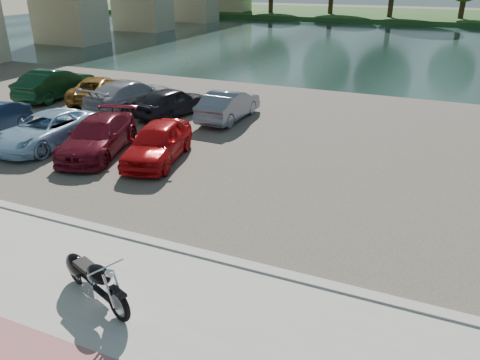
% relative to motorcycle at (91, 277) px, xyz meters
% --- Properties ---
extents(ground, '(200.00, 200.00, 0.00)m').
position_rel_motorcycle_xyz_m(ground, '(0.55, 0.25, -0.56)').
color(ground, '#595447').
rests_on(ground, ground).
extents(promenade, '(60.00, 6.00, 0.10)m').
position_rel_motorcycle_xyz_m(promenade, '(0.55, -0.75, -0.51)').
color(promenade, '#A3A29A').
rests_on(promenade, ground).
extents(kerb, '(60.00, 0.30, 0.14)m').
position_rel_motorcycle_xyz_m(kerb, '(0.55, 2.25, -0.49)').
color(kerb, '#A3A29A').
rests_on(kerb, ground).
extents(parking_lot, '(60.00, 18.00, 0.04)m').
position_rel_motorcycle_xyz_m(parking_lot, '(0.55, 11.25, -0.54)').
color(parking_lot, '#453E37').
rests_on(parking_lot, ground).
extents(river, '(120.00, 40.00, 0.00)m').
position_rel_motorcycle_xyz_m(river, '(0.55, 40.25, -0.56)').
color(river, '#172927').
rests_on(river, ground).
extents(far_bank, '(120.00, 24.00, 0.60)m').
position_rel_motorcycle_xyz_m(far_bank, '(0.55, 72.25, -0.26)').
color(far_bank, '#1C4117').
rests_on(far_bank, ground).
extents(motorcycle, '(2.23, 1.10, 1.05)m').
position_rel_motorcycle_xyz_m(motorcycle, '(0.00, 0.00, 0.00)').
color(motorcycle, black).
rests_on(motorcycle, promenade).
extents(car_2, '(2.07, 4.49, 1.25)m').
position_rel_motorcycle_xyz_m(car_2, '(-7.78, 6.81, 0.10)').
color(car_2, '#99BFDF').
rests_on(car_2, parking_lot).
extents(car_3, '(2.96, 4.78, 1.29)m').
position_rel_motorcycle_xyz_m(car_3, '(-5.41, 6.91, 0.13)').
color(car_3, maroon).
rests_on(car_3, parking_lot).
extents(car_4, '(2.44, 4.26, 1.37)m').
position_rel_motorcycle_xyz_m(car_4, '(-2.99, 7.15, 0.16)').
color(car_4, '#AF0B0E').
rests_on(car_4, parking_lot).
extents(car_5, '(1.73, 4.70, 1.54)m').
position_rel_motorcycle_xyz_m(car_5, '(-12.95, 12.74, 0.25)').
color(car_5, '#0D331B').
rests_on(car_5, parking_lot).
extents(car_6, '(3.47, 4.97, 1.26)m').
position_rel_motorcycle_xyz_m(car_6, '(-10.45, 13.20, 0.11)').
color(car_6, '#986623').
rests_on(car_6, parking_lot).
extents(car_7, '(2.71, 5.25, 1.46)m').
position_rel_motorcycle_xyz_m(car_7, '(-7.88, 12.36, 0.21)').
color(car_7, gray).
rests_on(car_7, parking_lot).
extents(car_8, '(2.43, 4.17, 1.33)m').
position_rel_motorcycle_xyz_m(car_8, '(-5.53, 12.28, 0.15)').
color(car_8, black).
rests_on(car_8, parking_lot).
extents(car_9, '(1.50, 4.11, 1.34)m').
position_rel_motorcycle_xyz_m(car_9, '(-2.85, 12.78, 0.15)').
color(car_9, slate).
rests_on(car_9, parking_lot).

